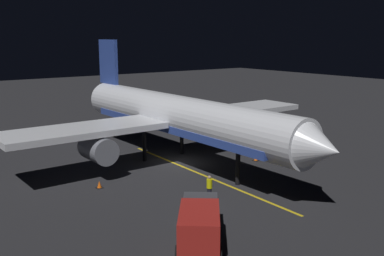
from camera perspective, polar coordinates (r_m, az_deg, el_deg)
ground_plane at (r=40.65m, az=-1.68°, el=-4.53°), size 180.00×180.00×0.20m
apron_guide_stripe at (r=37.23m, az=1.18°, el=-5.87°), size 0.77×21.61×0.01m
airliner at (r=40.16m, az=-2.20°, el=1.44°), size 30.02×34.13×10.80m
baggage_truck at (r=24.79m, az=0.95°, el=-12.16°), size 5.12×5.67×2.22m
catering_truck at (r=50.39m, az=6.64°, el=0.13°), size 4.91×6.13×2.44m
ground_crew_worker at (r=31.39m, az=2.21°, el=-7.52°), size 0.40×0.40×1.74m
traffic_cone_near_left at (r=34.61m, az=-11.62°, el=-7.04°), size 0.50×0.50×0.55m
traffic_cone_near_right at (r=41.57m, az=8.06°, el=-3.78°), size 0.50×0.50×0.55m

